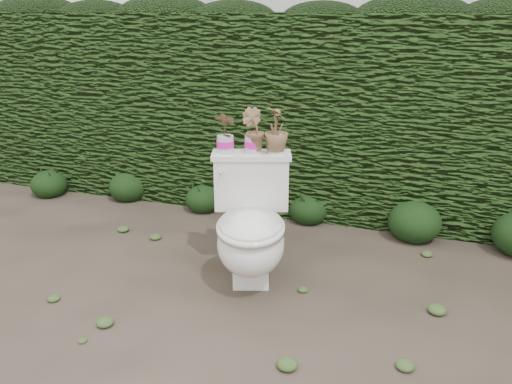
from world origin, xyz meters
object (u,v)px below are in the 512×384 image
(toilet, at_px, (251,229))
(potted_plant_center, at_px, (253,132))
(potted_plant_left, at_px, (225,134))
(potted_plant_right, at_px, (276,131))

(toilet, height_order, potted_plant_center, potted_plant_center)
(potted_plant_left, height_order, potted_plant_right, potted_plant_right)
(potted_plant_center, bearing_deg, toilet, 119.21)
(potted_plant_left, relative_size, potted_plant_right, 0.88)
(potted_plant_center, bearing_deg, potted_plant_right, -148.11)
(potted_plant_left, height_order, potted_plant_center, potted_plant_center)
(potted_plant_right, bearing_deg, potted_plant_left, 72.73)
(potted_plant_center, bearing_deg, potted_plant_left, 31.89)
(potted_plant_left, bearing_deg, potted_plant_right, -162.77)
(toilet, distance_m, potted_plant_left, 0.62)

